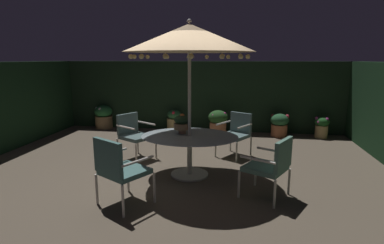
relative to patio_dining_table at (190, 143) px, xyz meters
The scene contains 14 objects.
ground_plane 0.67m from the patio_dining_table, behind, with size 8.60×7.71×0.02m, color brown.
hedge_backdrop_rear 3.72m from the patio_dining_table, 94.38° to the left, with size 8.60×0.30×1.99m, color #1A2F1C.
patio_dining_table is the anchor object (origin of this frame).
patio_umbrella 1.81m from the patio_dining_table, 54.14° to the left, with size 2.20×2.20×2.71m.
centerpiece_planter 0.40m from the patio_dining_table, 140.52° to the left, with size 0.30×0.30×0.36m.
patio_chair_north 1.53m from the patio_dining_table, 149.49° to the left, with size 0.81×0.80×0.94m.
patio_chair_northeast 1.54m from the patio_dining_table, 120.45° to the right, with size 0.84×0.83×1.01m.
patio_chair_east 1.54m from the patio_dining_table, 28.19° to the right, with size 0.80×0.80×0.94m.
patio_chair_southeast 1.53m from the patio_dining_table, 58.55° to the left, with size 0.78×0.80×0.92m.
potted_plant_left_near 3.03m from the patio_dining_table, 84.61° to the left, with size 0.53×0.53×0.69m.
potted_plant_right_far 4.66m from the patio_dining_table, 133.42° to the left, with size 0.52×0.52×0.69m.
potted_plant_back_right 3.71m from the patio_dining_table, 58.69° to the left, with size 0.49×0.49×0.63m.
potted_plant_front_corner 4.40m from the patio_dining_table, 46.59° to the left, with size 0.37×0.37×0.57m.
potted_plant_left_far 3.49m from the patio_dining_table, 106.83° to the left, with size 0.43×0.43×0.62m.
Camera 1 is at (1.15, -5.14, 2.07)m, focal length 28.65 mm.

